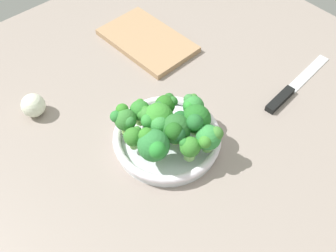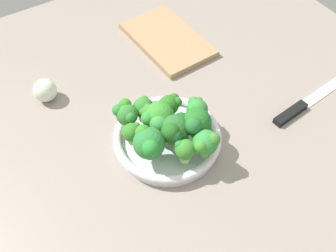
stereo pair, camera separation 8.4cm
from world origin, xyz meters
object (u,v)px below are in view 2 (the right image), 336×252
at_px(broccoli_floret_3, 196,123).
at_px(broccoli_floret_5, 197,110).
at_px(broccoli_floret_10, 175,130).
at_px(cutting_board, 167,39).
at_px(broccoli_floret_8, 132,132).
at_px(bowl, 168,139).
at_px(broccoli_floret_0, 185,149).
at_px(broccoli_floret_2, 171,105).
at_px(broccoli_floret_9, 206,143).
at_px(garlic_bulb, 45,90).
at_px(broccoli_floret_1, 144,108).
at_px(broccoli_floret_6, 126,114).
at_px(broccoli_floret_4, 158,118).
at_px(knife, 304,105).
at_px(broccoli_floret_7, 149,143).

relative_size(broccoli_floret_3, broccoli_floret_5, 1.39).
relative_size(broccoli_floret_10, cutting_board, 0.30).
relative_size(broccoli_floret_8, cutting_board, 0.21).
height_order(bowl, broccoli_floret_0, broccoli_floret_0).
xyz_separation_m(bowl, broccoli_floret_5, (-0.00, 0.08, 0.05)).
bearing_deg(broccoli_floret_2, broccoli_floret_9, 0.66).
bearing_deg(garlic_bulb, broccoli_floret_0, 26.08).
relative_size(broccoli_floret_5, cutting_board, 0.22).
distance_m(broccoli_floret_1, broccoli_floret_6, 0.04).
distance_m(broccoli_floret_0, broccoli_floret_5, 0.11).
bearing_deg(broccoli_floret_1, broccoli_floret_4, 11.95).
bearing_deg(bowl, cutting_board, 147.87).
distance_m(broccoli_floret_3, cutting_board, 0.37).
xyz_separation_m(broccoli_floret_4, garlic_bulb, (-0.25, -0.16, -0.05)).
bearing_deg(broccoli_floret_8, cutting_board, 136.39).
bearing_deg(bowl, broccoli_floret_1, -162.28).
height_order(broccoli_floret_0, broccoli_floret_2, broccoli_floret_2).
xyz_separation_m(broccoli_floret_0, garlic_bulb, (-0.34, -0.17, -0.04)).
xyz_separation_m(knife, garlic_bulb, (-0.35, -0.51, 0.02)).
bearing_deg(broccoli_floret_1, broccoli_floret_6, -93.44).
height_order(broccoli_floret_1, knife, broccoli_floret_1).
bearing_deg(broccoli_floret_7, garlic_bulb, -159.84).
bearing_deg(broccoli_floret_8, knife, 75.72).
relative_size(broccoli_floret_3, broccoli_floret_9, 1.17).
height_order(broccoli_floret_8, broccoli_floret_10, broccoli_floret_10).
relative_size(broccoli_floret_0, broccoli_floret_2, 0.97).
distance_m(broccoli_floret_4, broccoli_floret_5, 0.09).
bearing_deg(broccoli_floret_4, broccoli_floret_10, 15.45).
bearing_deg(broccoli_floret_8, broccoli_floret_4, 87.78).
relative_size(bowl, cutting_board, 0.92).
distance_m(broccoli_floret_6, broccoli_floret_9, 0.18).
distance_m(knife, cutting_board, 0.40).
relative_size(broccoli_floret_5, broccoli_floret_7, 0.74).
bearing_deg(broccoli_floret_10, broccoli_floret_8, -123.67).
relative_size(broccoli_floret_0, broccoli_floret_8, 1.07).
xyz_separation_m(broccoli_floret_5, broccoli_floret_6, (-0.06, -0.14, 0.01)).
distance_m(bowl, broccoli_floret_2, 0.08).
bearing_deg(cutting_board, bowl, -32.13).
distance_m(broccoli_floret_5, garlic_bulb, 0.37).
height_order(broccoli_floret_0, broccoli_floret_1, broccoli_floret_1).
height_order(broccoli_floret_4, broccoli_floret_6, broccoli_floret_4).
height_order(broccoli_floret_1, broccoli_floret_7, broccoli_floret_7).
xyz_separation_m(broccoli_floret_0, broccoli_floret_5, (-0.07, 0.08, -0.00)).
bearing_deg(broccoli_floret_5, garlic_bulb, -137.25).
bearing_deg(broccoli_floret_9, broccoli_floret_8, -134.96).
distance_m(broccoli_floret_3, broccoli_floret_8, 0.13).
distance_m(broccoli_floret_9, broccoli_floret_10, 0.07).
bearing_deg(broccoli_floret_0, broccoli_floret_10, 172.46).
height_order(broccoli_floret_2, knife, broccoli_floret_2).
xyz_separation_m(bowl, broccoli_floret_2, (-0.04, 0.03, 0.05)).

